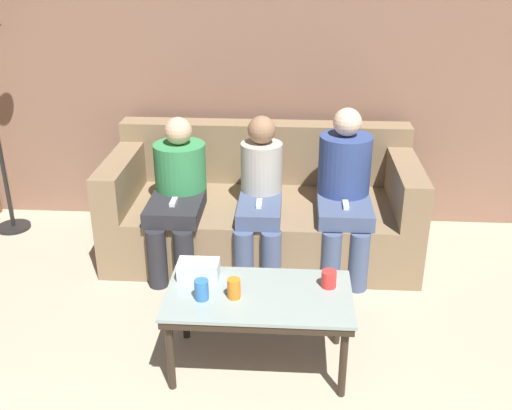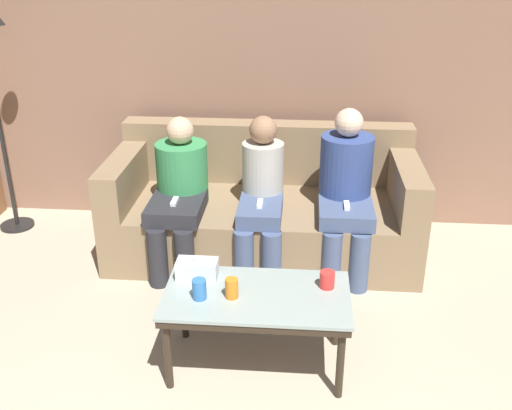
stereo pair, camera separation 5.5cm
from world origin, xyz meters
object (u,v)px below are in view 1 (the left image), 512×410
(couch, at_px, (262,209))
(seated_person_left_end, at_px, (178,189))
(cup_near_left, at_px, (329,279))
(seated_person_mid_left, at_px, (260,193))
(cup_far_center, at_px, (234,288))
(seated_person_mid_right, at_px, (345,186))
(tissue_box, at_px, (199,269))
(coffee_table, at_px, (259,301))
(cup_near_right, at_px, (202,290))

(couch, relative_size, seated_person_left_end, 2.12)
(cup_near_left, bearing_deg, seated_person_mid_left, 112.42)
(cup_near_left, height_order, seated_person_left_end, seated_person_left_end)
(cup_near_left, height_order, cup_far_center, cup_far_center)
(seated_person_mid_right, bearing_deg, seated_person_left_end, -178.84)
(seated_person_mid_right, bearing_deg, cup_near_left, -98.09)
(cup_far_center, height_order, tissue_box, tissue_box)
(cup_near_left, height_order, seated_person_mid_left, seated_person_mid_left)
(cup_far_center, bearing_deg, cup_near_left, 15.63)
(coffee_table, xyz_separation_m, cup_near_right, (-0.29, -0.07, 0.10))
(seated_person_left_end, xyz_separation_m, seated_person_mid_right, (1.13, 0.02, 0.04))
(tissue_box, height_order, seated_person_mid_right, seated_person_mid_right)
(couch, xyz_separation_m, tissue_box, (-0.28, -1.22, 0.19))
(cup_far_center, bearing_deg, tissue_box, 138.86)
(cup_near_right, relative_size, seated_person_mid_left, 0.10)
(couch, bearing_deg, seated_person_left_end, -157.74)
(cup_near_right, bearing_deg, seated_person_mid_right, 56.67)
(tissue_box, distance_m, seated_person_mid_left, 1.01)
(cup_far_center, distance_m, seated_person_mid_right, 1.35)
(coffee_table, relative_size, cup_near_right, 8.98)
(cup_far_center, xyz_separation_m, tissue_box, (-0.21, 0.18, -0.00))
(coffee_table, bearing_deg, cup_near_right, -167.05)
(cup_near_right, bearing_deg, seated_person_left_end, 105.85)
(seated_person_mid_left, height_order, seated_person_mid_right, seated_person_mid_right)
(coffee_table, height_order, seated_person_mid_right, seated_person_mid_right)
(couch, distance_m, seated_person_left_end, 0.66)
(coffee_table, relative_size, cup_far_center, 9.10)
(cup_near_left, distance_m, cup_near_right, 0.67)
(cup_near_left, bearing_deg, coffee_table, -165.54)
(couch, bearing_deg, tissue_box, -102.82)
(coffee_table, distance_m, tissue_box, 0.37)
(seated_person_left_end, bearing_deg, cup_far_center, -66.81)
(seated_person_mid_left, bearing_deg, cup_far_center, -93.38)
(cup_near_right, bearing_deg, seated_person_mid_left, 78.90)
(cup_far_center, relative_size, seated_person_mid_right, 0.10)
(cup_near_left, relative_size, seated_person_left_end, 0.09)
(cup_near_right, height_order, tissue_box, tissue_box)
(cup_near_left, relative_size, cup_far_center, 0.86)
(couch, xyz_separation_m, cup_near_right, (-0.23, -1.42, 0.19))
(coffee_table, distance_m, cup_near_right, 0.31)
(coffee_table, bearing_deg, seated_person_mid_left, 92.89)
(couch, bearing_deg, cup_near_left, -71.70)
(cup_near_right, distance_m, seated_person_left_end, 1.24)
(coffee_table, distance_m, cup_far_center, 0.16)
(coffee_table, xyz_separation_m, cup_near_left, (0.36, 0.09, 0.09))
(coffee_table, relative_size, seated_person_left_end, 0.94)
(cup_near_left, relative_size, cup_near_right, 0.85)
(seated_person_mid_left, distance_m, seated_person_mid_right, 0.57)
(seated_person_mid_right, bearing_deg, tissue_box, -129.98)
(couch, distance_m, coffee_table, 1.36)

